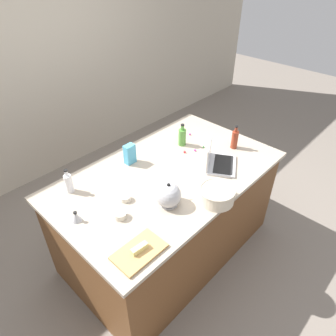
% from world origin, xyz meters
% --- Properties ---
extents(ground_plane, '(12.00, 12.00, 0.00)m').
position_xyz_m(ground_plane, '(0.00, 0.00, 0.00)').
color(ground_plane, slate).
extents(wall_back, '(8.00, 0.10, 2.60)m').
position_xyz_m(wall_back, '(0.00, 1.98, 1.30)').
color(wall_back, beige).
rests_on(wall_back, ground).
extents(island_counter, '(1.86, 1.12, 0.90)m').
position_xyz_m(island_counter, '(0.00, 0.00, 0.45)').
color(island_counter, brown).
rests_on(island_counter, ground).
extents(laptop, '(0.38, 0.36, 0.22)m').
position_xyz_m(laptop, '(0.36, -0.23, 0.95)').
color(laptop, '#B7B7BC').
rests_on(laptop, island_counter).
extents(mixing_bowl_large, '(0.26, 0.26, 0.11)m').
position_xyz_m(mixing_bowl_large, '(0.00, -0.48, 0.96)').
color(mixing_bowl_large, beige).
rests_on(mixing_bowl_large, island_counter).
extents(bottle_olive, '(0.07, 0.07, 0.21)m').
position_xyz_m(bottle_olive, '(0.40, 0.20, 0.98)').
color(bottle_olive, '#4C8C38').
rests_on(bottle_olive, island_counter).
extents(bottle_soy, '(0.06, 0.06, 0.22)m').
position_xyz_m(bottle_soy, '(0.68, -0.17, 0.99)').
color(bottle_soy, maroon).
rests_on(bottle_soy, island_counter).
extents(bottle_vinegar, '(0.06, 0.06, 0.20)m').
position_xyz_m(bottle_vinegar, '(-0.66, 0.37, 0.98)').
color(bottle_vinegar, white).
rests_on(bottle_vinegar, island_counter).
extents(kettle, '(0.21, 0.18, 0.20)m').
position_xyz_m(kettle, '(-0.26, -0.25, 0.98)').
color(kettle, '#ADADB2').
rests_on(kettle, island_counter).
extents(cutting_board, '(0.31, 0.19, 0.02)m').
position_xyz_m(cutting_board, '(-0.69, -0.41, 0.91)').
color(cutting_board, tan).
rests_on(cutting_board, island_counter).
extents(butter_stick_left, '(0.11, 0.05, 0.04)m').
position_xyz_m(butter_stick_left, '(-0.68, -0.41, 0.94)').
color(butter_stick_left, '#F4E58C').
rests_on(butter_stick_left, cutting_board).
extents(ramekin_small, '(0.08, 0.08, 0.04)m').
position_xyz_m(ramekin_small, '(-0.44, 0.00, 0.92)').
color(ramekin_small, beige).
rests_on(ramekin_small, island_counter).
extents(ramekin_medium, '(0.09, 0.09, 0.04)m').
position_xyz_m(ramekin_medium, '(-0.58, -0.11, 0.92)').
color(ramekin_medium, beige).
rests_on(ramekin_medium, island_counter).
extents(kitchen_timer, '(0.07, 0.07, 0.08)m').
position_xyz_m(kitchen_timer, '(-0.80, 0.08, 0.94)').
color(kitchen_timer, '#B2B2B7').
rests_on(kitchen_timer, island_counter).
extents(candy_bag, '(0.09, 0.06, 0.17)m').
position_xyz_m(candy_bag, '(-0.11, 0.33, 0.99)').
color(candy_bag, '#4CA5CC').
rests_on(candy_bag, island_counter).
extents(candy_0, '(0.02, 0.02, 0.02)m').
position_xyz_m(candy_0, '(0.40, 0.05, 0.91)').
color(candy_0, '#CC3399').
rests_on(candy_0, island_counter).
extents(candy_1, '(0.01, 0.01, 0.01)m').
position_xyz_m(candy_1, '(0.50, 0.03, 0.91)').
color(candy_1, green).
rests_on(candy_1, island_counter).
extents(candy_2, '(0.02, 0.02, 0.02)m').
position_xyz_m(candy_2, '(0.58, 0.26, 0.91)').
color(candy_2, '#CC3399').
rests_on(candy_2, island_counter).
extents(candy_3, '(0.02, 0.02, 0.02)m').
position_xyz_m(candy_3, '(-0.07, 0.36, 0.91)').
color(candy_3, green).
rests_on(candy_3, island_counter).
extents(candy_4, '(0.02, 0.02, 0.02)m').
position_xyz_m(candy_4, '(0.31, 0.09, 0.91)').
color(candy_4, red).
rests_on(candy_4, island_counter).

